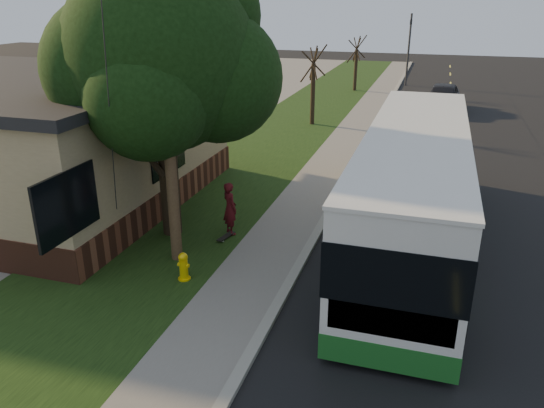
# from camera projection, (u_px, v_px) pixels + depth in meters

# --- Properties ---
(ground) EXTENTS (120.00, 120.00, 0.00)m
(ground) POSITION_uv_depth(u_px,v_px,m) (283.00, 297.00, 12.75)
(ground) COLOR black
(ground) RESTS_ON ground
(road) EXTENTS (8.00, 80.00, 0.01)m
(road) POSITION_uv_depth(u_px,v_px,m) (453.00, 183.00, 20.54)
(road) COLOR black
(road) RESTS_ON ground
(curb) EXTENTS (0.25, 80.00, 0.12)m
(curb) POSITION_uv_depth(u_px,v_px,m) (351.00, 172.00, 21.62)
(curb) COLOR gray
(curb) RESTS_ON ground
(sidewalk) EXTENTS (2.00, 80.00, 0.08)m
(sidewalk) POSITION_uv_depth(u_px,v_px,m) (327.00, 170.00, 21.90)
(sidewalk) COLOR slate
(sidewalk) RESTS_ON ground
(grass_verge) EXTENTS (5.00, 80.00, 0.07)m
(grass_verge) POSITION_uv_depth(u_px,v_px,m) (247.00, 163.00, 22.87)
(grass_verge) COLOR black
(grass_verge) RESTS_ON ground
(building_lot) EXTENTS (15.00, 80.00, 0.04)m
(building_lot) POSITION_uv_depth(u_px,v_px,m) (53.00, 145.00, 25.62)
(building_lot) COLOR slate
(building_lot) RESTS_ON ground
(fire_hydrant) EXTENTS (0.32, 0.32, 0.74)m
(fire_hydrant) POSITION_uv_depth(u_px,v_px,m) (184.00, 266.00, 13.31)
(fire_hydrant) COLOR yellow
(fire_hydrant) RESTS_ON grass_verge
(utility_pole) EXTENTS (2.86, 3.21, 9.07)m
(utility_pole) POSITION_uv_depth(u_px,v_px,m) (165.00, 90.00, 12.85)
(utility_pole) COLOR #473321
(utility_pole) RESTS_ON ground
(leafy_tree) EXTENTS (6.30, 6.00, 7.80)m
(leafy_tree) POSITION_uv_depth(u_px,v_px,m) (164.00, 59.00, 14.36)
(leafy_tree) COLOR black
(leafy_tree) RESTS_ON grass_verge
(bare_tree_near) EXTENTS (1.38, 1.21, 4.31)m
(bare_tree_near) POSITION_uv_depth(u_px,v_px,m) (313.00, 86.00, 28.92)
(bare_tree_near) COLOR black
(bare_tree_near) RESTS_ON grass_verge
(bare_tree_far) EXTENTS (1.38, 1.21, 4.03)m
(bare_tree_far) POSITION_uv_depth(u_px,v_px,m) (356.00, 64.00, 39.50)
(bare_tree_far) COLOR black
(bare_tree_far) RESTS_ON grass_verge
(traffic_signal) EXTENTS (0.18, 0.22, 5.50)m
(traffic_signal) POSITION_uv_depth(u_px,v_px,m) (409.00, 45.00, 41.67)
(traffic_signal) COLOR #2D2D30
(traffic_signal) RESTS_ON ground
(transit_bus) EXTENTS (2.89, 12.51, 3.38)m
(transit_bus) POSITION_uv_depth(u_px,v_px,m) (413.00, 185.00, 14.91)
(transit_bus) COLOR silver
(transit_bus) RESTS_ON ground
(skateboarder) EXTENTS (0.70, 0.68, 1.62)m
(skateboarder) POSITION_uv_depth(u_px,v_px,m) (230.00, 208.00, 15.75)
(skateboarder) COLOR #4F0F15
(skateboarder) RESTS_ON grass_verge
(skateboard_main) EXTENTS (0.34, 0.79, 0.07)m
(skateboard_main) POSITION_uv_depth(u_px,v_px,m) (226.00, 236.00, 15.69)
(skateboard_main) COLOR black
(skateboard_main) RESTS_ON grass_verge
(dumpster) EXTENTS (1.68, 1.38, 1.41)m
(dumpster) POSITION_uv_depth(u_px,v_px,m) (76.00, 170.00, 19.68)
(dumpster) COLOR black
(dumpster) RESTS_ON building_lot
(distant_car) EXTENTS (2.36, 5.11, 1.70)m
(distant_car) POSITION_uv_depth(u_px,v_px,m) (443.00, 97.00, 33.10)
(distant_car) COLOR black
(distant_car) RESTS_ON ground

